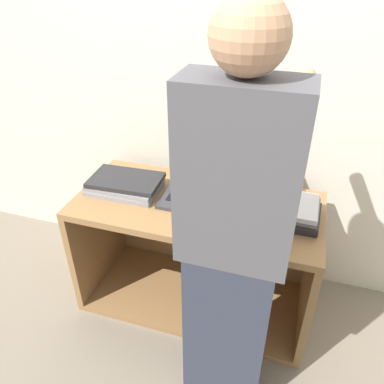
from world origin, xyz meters
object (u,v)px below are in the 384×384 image
object	(u,v)px
laptop_stack_right	(278,208)
person	(234,245)
laptop_stack_left	(125,184)
laptop_open	(200,189)

from	to	relation	value
laptop_stack_right	person	distance (m)	0.49
laptop_stack_left	laptop_stack_right	world-z (taller)	laptop_stack_right
laptop_stack_left	person	distance (m)	0.83
laptop_stack_right	laptop_stack_left	bearing A→B (deg)	179.98
laptop_open	person	bearing A→B (deg)	-61.66
laptop_stack_right	person	world-z (taller)	person
laptop_open	person	xyz separation A→B (m)	(0.28, -0.51, 0.12)
person	laptop_stack_left	bearing A→B (deg)	145.74
laptop_stack_left	person	size ratio (longest dim) A/B	0.23
laptop_open	laptop_stack_right	distance (m)	0.41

